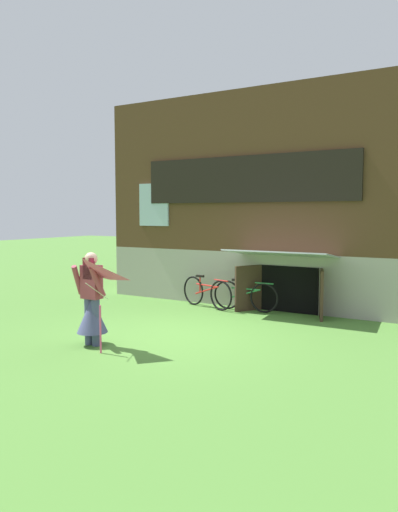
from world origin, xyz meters
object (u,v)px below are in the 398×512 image
bicycle_green (245,296)px  bicycle_red (207,292)px  kite (83,280)px  person (92,306)px

bicycle_green → bicycle_red: (-0.95, -0.11, 0.01)m
bicycle_green → kite: bearing=-100.3°
bicycle_green → bicycle_red: size_ratio=1.00×
bicycle_red → person: bearing=-73.0°
kite → bicycle_red: 4.46m
person → bicycle_red: person is taller
person → bicycle_green: (1.02, 3.99, -0.31)m
person → bicycle_green: 4.13m
person → bicycle_red: 3.89m
person → bicycle_green: person is taller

